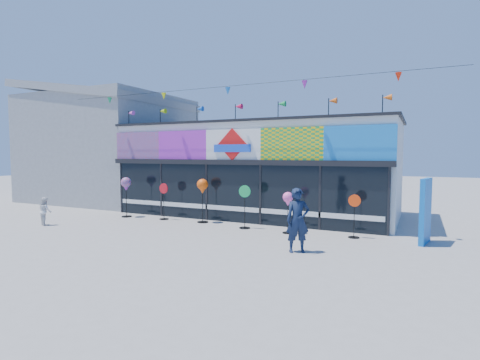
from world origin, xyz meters
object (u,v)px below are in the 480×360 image
Objects in this scene: spinner_1 at (164,200)px; spinner_5 at (354,215)px; adult_man at (298,220)px; child at (45,211)px; spinner_3 at (245,206)px; blue_sign at (425,211)px; spinner_0 at (126,185)px; spinner_2 at (202,188)px; spinner_4 at (288,200)px.

spinner_1 reaches higher than spinner_5.
child is (-9.91, -0.34, -0.36)m from adult_man.
spinner_5 is (3.86, 0.13, -0.09)m from spinner_3.
spinner_3 is at bearing -165.67° from blue_sign.
spinner_1 is at bearing 5.50° from spinner_0.
spinner_2 is 2.11m from spinner_3.
spinner_0 is at bearing 132.93° from adult_man.
spinner_1 is at bearing 176.45° from spinner_3.
adult_man is (4.73, -2.73, -0.50)m from spinner_2.
blue_sign is 9.74m from spinner_1.
child is at bearing 151.08° from adult_man.
blue_sign is 4.25m from spinner_4.
spinner_0 is 5.70m from spinner_3.
adult_man is (1.03, -2.25, -0.25)m from spinner_4.
spinner_3 is (2.01, -0.35, -0.55)m from spinner_2.
spinner_5 is 1.32× the size of child.
spinner_0 is at bearing -179.57° from spinner_5.
adult_man reaches higher than spinner_4.
adult_man reaches higher than spinner_3.
adult_man reaches higher than child.
spinner_1 is at bearing -168.02° from blue_sign.
spinner_4 reaches higher than child.
spinner_0 is 1.08× the size of spinner_3.
spinner_4 is 1.33× the size of child.
spinner_3 is at bearing -9.91° from spinner_2.
adult_man reaches higher than spinner_5.
spinner_0 is 9.56m from spinner_5.
spinner_1 reaches higher than spinner_4.
spinner_0 reaches higher than spinner_4.
adult_man reaches higher than spinner_0.
spinner_3 is (3.82, -0.24, 0.04)m from spinner_1.
adult_man is 1.66× the size of child.
blue_sign reaches higher than adult_man.
child is (-3.37, -2.96, -0.26)m from spinner_1.
spinner_1 is 4.49m from child.
blue_sign is 1.40× the size of spinner_4.
spinner_0 is 7.38m from spinner_4.
spinner_0 reaches higher than spinner_3.
spinner_5 is at bearing 6.65° from spinner_4.
spinner_2 reaches higher than spinner_5.
spinner_3 is at bearing -3.55° from spinner_1.
blue_sign reaches higher than spinner_2.
spinner_1 reaches higher than child.
child is at bearing -163.69° from spinner_4.
spinner_5 is (7.68, -0.11, -0.05)m from spinner_1.
blue_sign is 4.14m from adult_man.
spinner_1 is at bearing 179.19° from spinner_5.
spinner_3 is at bearing -137.54° from child.
spinner_1 is 0.87× the size of spinner_2.
blue_sign is 5.93m from spinner_3.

